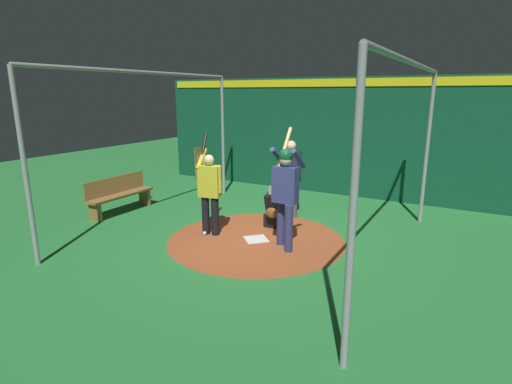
# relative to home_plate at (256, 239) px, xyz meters

# --- Properties ---
(ground_plane) EXTENTS (26.83, 26.83, 0.00)m
(ground_plane) POSITION_rel_home_plate_xyz_m (0.00, 0.00, -0.01)
(ground_plane) COLOR #287A38
(dirt_circle) EXTENTS (3.38, 3.38, 0.01)m
(dirt_circle) POSITION_rel_home_plate_xyz_m (0.00, 0.00, -0.01)
(dirt_circle) COLOR #9E4C28
(dirt_circle) RESTS_ON ground
(home_plate) EXTENTS (0.59, 0.59, 0.01)m
(home_plate) POSITION_rel_home_plate_xyz_m (0.00, 0.00, 0.00)
(home_plate) COLOR white
(home_plate) RESTS_ON dirt_circle
(batter) EXTENTS (0.68, 0.49, 2.15)m
(batter) POSITION_rel_home_plate_xyz_m (0.09, 0.65, 1.10)
(batter) COLOR navy
(batter) RESTS_ON ground
(catcher) EXTENTS (0.58, 0.40, 0.91)m
(catcher) POSITION_rel_home_plate_xyz_m (-0.88, -0.03, 0.34)
(catcher) COLOR black
(catcher) RESTS_ON ground
(umpire) EXTENTS (0.22, 0.49, 1.74)m
(umpire) POSITION_rel_home_plate_xyz_m (-1.69, -0.06, 0.97)
(umpire) COLOR #4C4C51
(umpire) RESTS_ON ground
(visitor) EXTENTS (0.54, 0.56, 1.98)m
(visitor) POSITION_rel_home_plate_xyz_m (0.16, -0.95, 0.92)
(visitor) COLOR black
(visitor) RESTS_ON ground
(back_wall) EXTENTS (0.22, 10.83, 3.16)m
(back_wall) POSITION_rel_home_plate_xyz_m (-4.29, 0.00, 1.58)
(back_wall) COLOR #0F472D
(back_wall) RESTS_ON ground
(cage_frame) EXTENTS (5.58, 5.26, 3.20)m
(cage_frame) POSITION_rel_home_plate_xyz_m (0.00, 0.00, 2.20)
(cage_frame) COLOR gray
(cage_frame) RESTS_ON ground
(bat_rack) EXTENTS (0.70, 0.18, 1.05)m
(bat_rack) POSITION_rel_home_plate_xyz_m (-4.04, -4.29, 0.48)
(bat_rack) COLOR olive
(bat_rack) RESTS_ON ground
(bench) EXTENTS (1.73, 0.36, 0.85)m
(bench) POSITION_rel_home_plate_xyz_m (-0.02, -3.71, 0.43)
(bench) COLOR olive
(bench) RESTS_ON ground
(baseball_0) EXTENTS (0.07, 0.07, 0.07)m
(baseball_0) POSITION_rel_home_plate_xyz_m (0.28, -1.02, 0.03)
(baseball_0) COLOR white
(baseball_0) RESTS_ON dirt_circle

